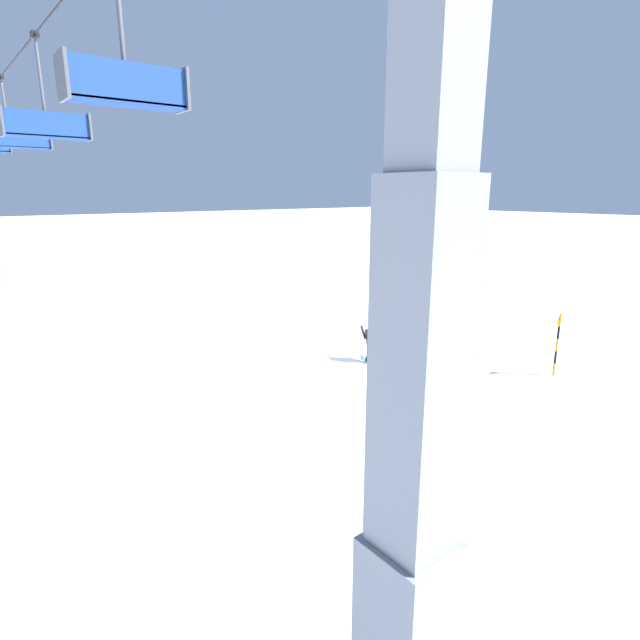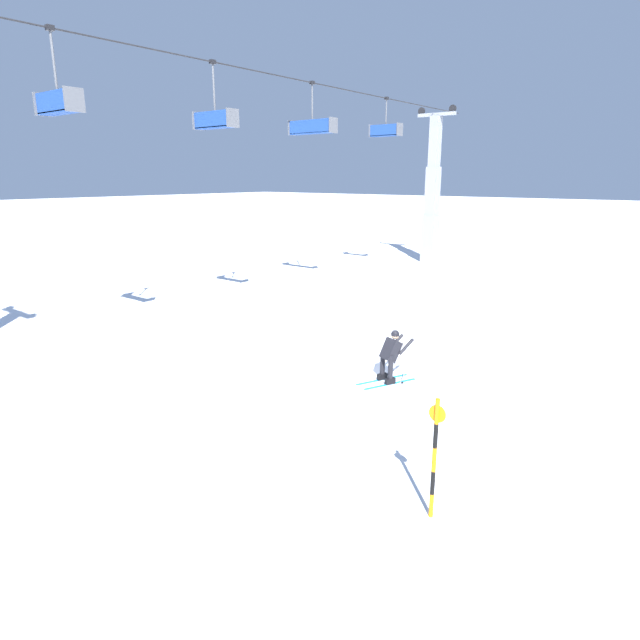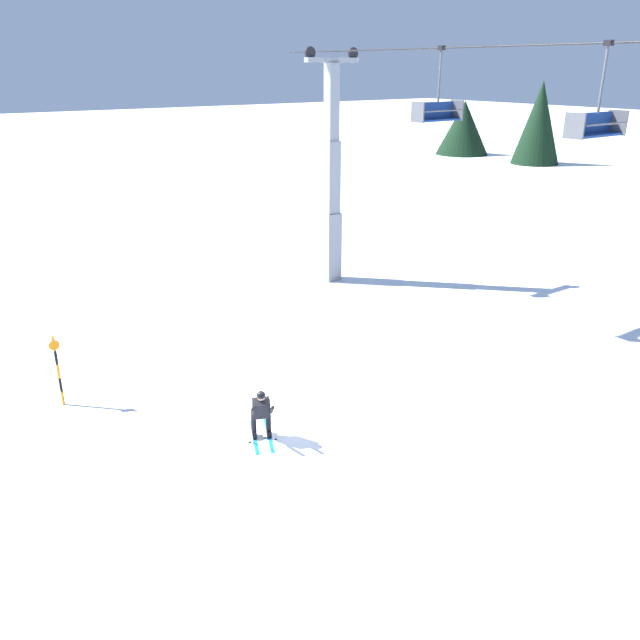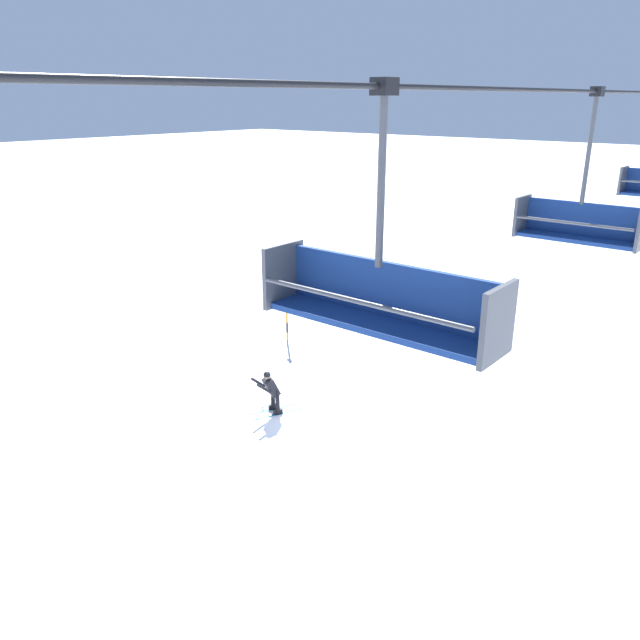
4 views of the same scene
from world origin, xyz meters
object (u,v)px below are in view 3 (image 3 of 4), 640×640
lift_tower_near (331,189)px  trail_marker_pole (58,368)px  chairlift_seat_second (594,123)px  skier_carving_main (261,411)px  chairlift_seat_nearest (436,110)px

lift_tower_near → trail_marker_pole: size_ratio=4.59×
trail_marker_pole → chairlift_seat_second: bearing=61.8°
lift_tower_near → skier_carving_main: bearing=-43.4°
lift_tower_near → chairlift_seat_nearest: lift_tower_near is taller
skier_carving_main → lift_tower_near: bearing=136.6°
trail_marker_pole → skier_carving_main: bearing=37.7°
chairlift_seat_nearest → trail_marker_pole: (-0.99, -12.49, -6.21)m
skier_carving_main → chairlift_seat_second: 11.21m
lift_tower_near → chairlift_seat_nearest: bearing=0.0°
skier_carving_main → lift_tower_near: size_ratio=0.18×
skier_carving_main → trail_marker_pole: (-4.64, -3.58, 0.31)m
chairlift_seat_nearest → trail_marker_pole: 13.98m
chairlift_seat_nearest → chairlift_seat_second: 5.70m
chairlift_seat_second → lift_tower_near: bearing=-180.0°
lift_tower_near → trail_marker_pole: bearing=-69.0°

